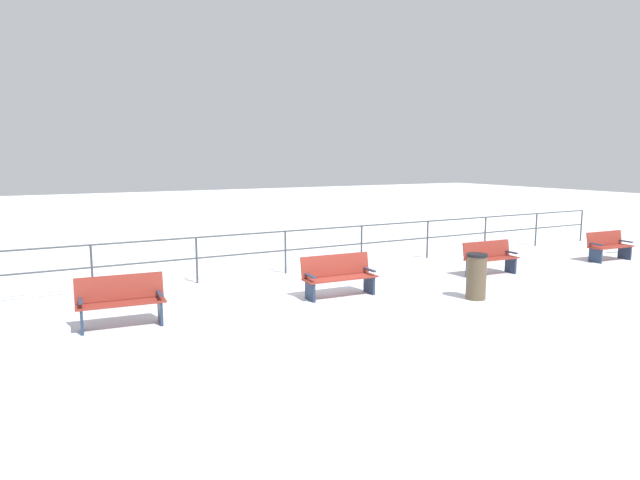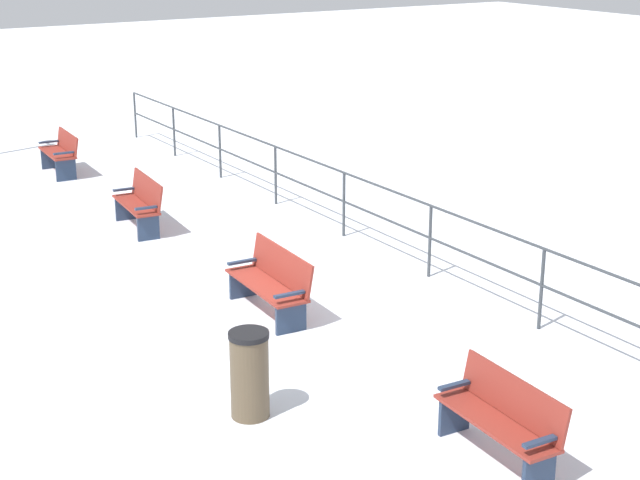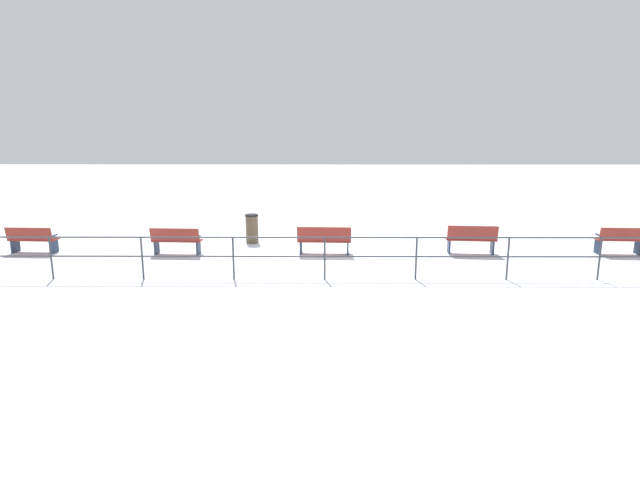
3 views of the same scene
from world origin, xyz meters
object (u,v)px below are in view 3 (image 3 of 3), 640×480
at_px(bench_nearest, 620,240).
at_px(bench_second, 471,239).
at_px(bench_fourth, 176,240).
at_px(bench_third, 324,240).
at_px(trash_bin, 252,229).
at_px(bench_fifth, 32,239).

distance_m(bench_nearest, bench_second, 4.64).
bearing_deg(bench_nearest, bench_fourth, 93.24).
distance_m(bench_second, bench_fourth, 9.26).
relative_size(bench_third, trash_bin, 1.70).
bearing_deg(trash_bin, bench_fifth, 102.58).
bearing_deg(trash_bin, bench_fourth, 128.67).
height_order(bench_second, bench_third, bench_second).
bearing_deg(bench_fifth, bench_third, -87.95).
distance_m(bench_second, trash_bin, 7.30).
relative_size(bench_third, bench_fourth, 1.09).
height_order(bench_second, bench_fifth, bench_second).
xyz_separation_m(bench_nearest, bench_third, (-0.01, 9.27, -0.01)).
bearing_deg(bench_third, bench_fifth, 91.76).
relative_size(bench_second, bench_third, 0.93).
xyz_separation_m(bench_nearest, trash_bin, (1.65, 11.75, 0.03)).
distance_m(bench_nearest, bench_fifth, 18.53).
bearing_deg(bench_fifth, trash_bin, -74.43).
xyz_separation_m(bench_second, bench_fifth, (0.09, 13.90, -0.05)).
distance_m(bench_fourth, trash_bin, 2.75).
height_order(bench_third, bench_fourth, bench_third).
bearing_deg(bench_fourth, bench_fifth, 90.25).
distance_m(bench_fifth, trash_bin, 6.95).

